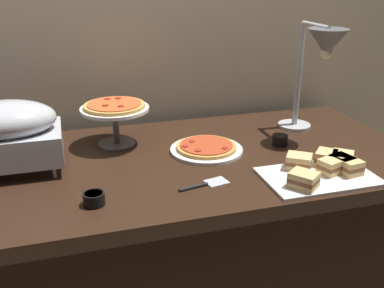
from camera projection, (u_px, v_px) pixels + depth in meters
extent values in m
cube|color=#C6B593|center=(134.00, 20.00, 1.88)|extent=(4.40, 0.04, 2.40)
cube|color=black|center=(162.00, 166.00, 1.61)|extent=(1.90, 0.84, 0.05)
cube|color=black|center=(165.00, 254.00, 1.75)|extent=(1.75, 0.74, 0.71)
cylinder|color=#B7BABF|center=(54.00, 172.00, 1.46)|extent=(0.01, 0.01, 0.04)
cylinder|color=#B7BABF|center=(54.00, 151.00, 1.63)|extent=(0.01, 0.01, 0.04)
cube|color=#B7BABF|center=(8.00, 146.00, 1.48)|extent=(0.35, 0.24, 0.10)
ellipsoid|color=#B7BABF|center=(4.00, 120.00, 1.45)|extent=(0.33, 0.23, 0.13)
cylinder|color=#B7BABF|center=(294.00, 125.00, 1.93)|extent=(0.14, 0.14, 0.01)
cylinder|color=#B7BABF|center=(299.00, 76.00, 1.85)|extent=(0.02, 0.02, 0.43)
cylinder|color=#B7BABF|center=(315.00, 26.00, 1.69)|extent=(0.02, 0.18, 0.02)
cone|color=#595B60|center=(327.00, 43.00, 1.63)|extent=(0.15, 0.15, 0.10)
sphere|color=#F9EAB2|center=(326.00, 53.00, 1.64)|extent=(0.04, 0.04, 0.04)
cylinder|color=white|center=(206.00, 150.00, 1.67)|extent=(0.27, 0.27, 0.01)
cylinder|color=#C68E42|center=(206.00, 147.00, 1.67)|extent=(0.23, 0.23, 0.01)
cylinder|color=#AD3D1E|center=(206.00, 145.00, 1.66)|extent=(0.20, 0.20, 0.00)
cylinder|color=maroon|center=(185.00, 146.00, 1.65)|extent=(0.02, 0.02, 0.00)
cylinder|color=maroon|center=(225.00, 148.00, 1.63)|extent=(0.02, 0.02, 0.00)
cylinder|color=maroon|center=(198.00, 151.00, 1.61)|extent=(0.02, 0.02, 0.00)
cylinder|color=maroon|center=(192.00, 141.00, 1.69)|extent=(0.02, 0.02, 0.00)
cylinder|color=#595B60|center=(116.00, 128.00, 1.71)|extent=(0.02, 0.02, 0.14)
cylinder|color=#595B60|center=(117.00, 143.00, 1.74)|extent=(0.14, 0.14, 0.01)
cylinder|color=white|center=(115.00, 109.00, 1.69)|extent=(0.26, 0.26, 0.01)
cylinder|color=gold|center=(114.00, 106.00, 1.68)|extent=(0.23, 0.23, 0.01)
cylinder|color=#C65628|center=(114.00, 104.00, 1.68)|extent=(0.20, 0.20, 0.00)
cylinder|color=maroon|center=(107.00, 99.00, 1.73)|extent=(0.02, 0.02, 0.00)
cylinder|color=maroon|center=(121.00, 106.00, 1.64)|extent=(0.02, 0.02, 0.00)
cylinder|color=maroon|center=(105.00, 105.00, 1.65)|extent=(0.02, 0.02, 0.00)
cylinder|color=maroon|center=(118.00, 98.00, 1.74)|extent=(0.02, 0.02, 0.00)
cube|color=white|center=(318.00, 177.00, 1.46)|extent=(0.37, 0.23, 0.01)
cube|color=tan|center=(326.00, 162.00, 1.53)|extent=(0.10, 0.10, 0.02)
cube|color=brown|center=(326.00, 158.00, 1.53)|extent=(0.10, 0.10, 0.01)
cube|color=tan|center=(327.00, 154.00, 1.52)|extent=(0.10, 0.10, 0.02)
cube|color=tan|center=(351.00, 172.00, 1.46)|extent=(0.07, 0.06, 0.02)
cube|color=brown|center=(351.00, 168.00, 1.46)|extent=(0.07, 0.06, 0.01)
cube|color=tan|center=(352.00, 163.00, 1.45)|extent=(0.07, 0.06, 0.02)
cube|color=tan|center=(342.00, 164.00, 1.52)|extent=(0.10, 0.11, 0.02)
cube|color=brown|center=(342.00, 160.00, 1.52)|extent=(0.10, 0.11, 0.01)
cube|color=tan|center=(343.00, 155.00, 1.51)|extent=(0.10, 0.11, 0.02)
cube|color=tan|center=(303.00, 184.00, 1.38)|extent=(0.11, 0.11, 0.02)
cube|color=brown|center=(304.00, 180.00, 1.37)|extent=(0.11, 0.11, 0.01)
cube|color=tan|center=(304.00, 175.00, 1.37)|extent=(0.11, 0.11, 0.02)
cube|color=tan|center=(299.00, 166.00, 1.50)|extent=(0.11, 0.10, 0.02)
cube|color=brown|center=(299.00, 162.00, 1.50)|extent=(0.11, 0.10, 0.01)
cube|color=tan|center=(299.00, 158.00, 1.49)|extent=(0.11, 0.10, 0.02)
cube|color=tan|center=(330.00, 171.00, 1.47)|extent=(0.09, 0.08, 0.02)
cube|color=brown|center=(330.00, 166.00, 1.46)|extent=(0.09, 0.08, 0.01)
cube|color=tan|center=(331.00, 162.00, 1.46)|extent=(0.09, 0.08, 0.02)
cube|color=tan|center=(341.00, 167.00, 1.49)|extent=(0.08, 0.09, 0.02)
cube|color=brown|center=(342.00, 163.00, 1.49)|extent=(0.08, 0.09, 0.01)
cube|color=tan|center=(343.00, 159.00, 1.48)|extent=(0.08, 0.09, 0.02)
cylinder|color=black|center=(94.00, 199.00, 1.29)|extent=(0.06, 0.06, 0.04)
cylinder|color=maroon|center=(94.00, 194.00, 1.29)|extent=(0.05, 0.05, 0.01)
cylinder|color=black|center=(280.00, 140.00, 1.73)|extent=(0.06, 0.06, 0.04)
cylinder|color=maroon|center=(280.00, 136.00, 1.72)|extent=(0.05, 0.05, 0.01)
cube|color=#B7BABF|center=(217.00, 182.00, 1.43)|extent=(0.08, 0.07, 0.00)
cylinder|color=black|center=(193.00, 187.00, 1.39)|extent=(0.10, 0.03, 0.01)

